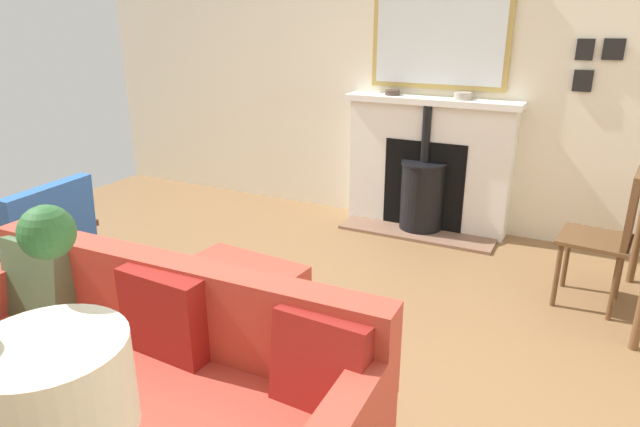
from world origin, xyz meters
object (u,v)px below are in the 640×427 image
(mantel_bowl_far, at_px, (463,95))
(dining_chair_near_fireplace, at_px, (613,229))
(fireplace, at_px, (427,172))
(ottoman, at_px, (230,298))
(table_lamp_far_end, at_px, (55,395))
(mantel_bowl_near, at_px, (392,92))
(sofa, at_px, (127,400))
(armchair_accent, at_px, (35,239))

(mantel_bowl_far, distance_m, dining_chair_near_fireplace, 1.58)
(fireplace, relative_size, ottoman, 1.94)
(table_lamp_far_end, xyz_separation_m, dining_chair_near_fireplace, (-3.07, 0.96, -0.59))
(ottoman, bearing_deg, table_lamp_far_end, 27.99)
(mantel_bowl_near, distance_m, sofa, 3.32)
(mantel_bowl_far, relative_size, sofa, 0.07)
(armchair_accent, bearing_deg, table_lamp_far_end, 55.47)
(mantel_bowl_near, height_order, armchair_accent, mantel_bowl_near)
(fireplace, distance_m, dining_chair_near_fireplace, 1.64)
(ottoman, height_order, table_lamp_far_end, table_lamp_far_end)
(armchair_accent, height_order, dining_chair_near_fireplace, dining_chair_near_fireplace)
(mantel_bowl_near, xyz_separation_m, sofa, (3.22, 0.12, -0.79))
(ottoman, bearing_deg, mantel_bowl_near, 176.37)
(ottoman, distance_m, armchair_accent, 1.26)
(mantel_bowl_near, bearing_deg, sofa, 2.18)
(sofa, bearing_deg, mantel_bowl_near, -177.82)
(fireplace, relative_size, sofa, 0.75)
(mantel_bowl_near, height_order, sofa, mantel_bowl_near)
(ottoman, relative_size, armchair_accent, 0.89)
(mantel_bowl_near, relative_size, ottoman, 0.17)
(mantel_bowl_far, bearing_deg, dining_chair_near_fireplace, 52.98)
(sofa, distance_m, ottoman, 1.07)
(mantel_bowl_far, xyz_separation_m, ottoman, (2.20, -0.73, -0.91))
(fireplace, height_order, table_lamp_far_end, table_lamp_far_end)
(sofa, distance_m, table_lamp_far_end, 1.24)
(fireplace, distance_m, ottoman, 2.25)
(table_lamp_far_end, bearing_deg, mantel_bowl_near, -168.69)
(ottoman, bearing_deg, fireplace, 167.58)
(fireplace, xyz_separation_m, dining_chair_near_fireplace, (0.85, 1.41, 0.02))
(mantel_bowl_far, height_order, armchair_accent, mantel_bowl_far)
(fireplace, xyz_separation_m, mantel_bowl_far, (-0.02, 0.25, 0.65))
(fireplace, distance_m, mantel_bowl_far, 0.70)
(fireplace, relative_size, armchair_accent, 1.74)
(dining_chair_near_fireplace, bearing_deg, ottoman, -54.93)
(ottoman, distance_m, dining_chair_near_fireplace, 2.32)
(mantel_bowl_far, distance_m, ottoman, 2.49)
(mantel_bowl_far, xyz_separation_m, sofa, (3.22, -0.46, -0.79))
(mantel_bowl_far, height_order, sofa, mantel_bowl_far)
(mantel_bowl_near, height_order, mantel_bowl_far, mantel_bowl_far)
(ottoman, xyz_separation_m, table_lamp_far_end, (1.75, 0.93, 0.87))
(mantel_bowl_near, xyz_separation_m, armchair_accent, (2.48, -1.35, -0.67))
(mantel_bowl_near, xyz_separation_m, ottoman, (2.20, -0.14, -0.90))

